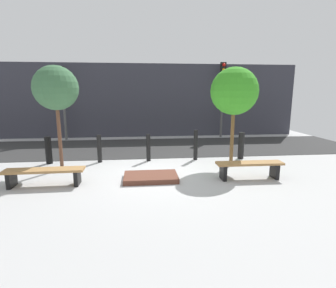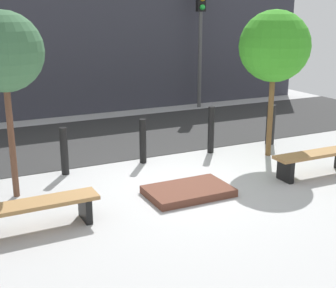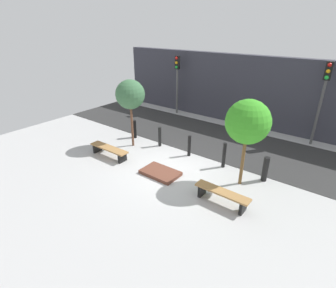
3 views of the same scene
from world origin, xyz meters
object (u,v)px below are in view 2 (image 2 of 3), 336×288
bollard_right (211,130)px  planter_bed (188,191)px  bench_left (31,210)px  bollard_left (64,151)px  bollard_far_right (271,124)px  tree_behind_right_bench (274,47)px  bench_right (316,159)px  bollard_center (143,141)px  traffic_light_mid_west (201,25)px  tree_behind_left_bench (3,52)px

bollard_right → planter_bed: bearing=-129.6°
bench_left → bollard_left: (1.03, 2.18, 0.15)m
bollard_far_right → tree_behind_right_bench: bearing=-129.9°
bench_right → bollard_center: (-2.67, 2.18, 0.13)m
planter_bed → tree_behind_right_bench: size_ratio=0.46×
bench_left → traffic_light_mid_west: bearing=44.6°
planter_bed → bench_left: bearing=-175.7°
tree_behind_left_bench → bench_right: bearing=-15.2°
tree_behind_left_bench → tree_behind_right_bench: size_ratio=1.00×
bollard_center → bollard_right: size_ratio=0.89×
bench_left → tree_behind_left_bench: tree_behind_left_bench is taller
bollard_left → tree_behind_right_bench: bearing=-9.6°
bollard_left → traffic_light_mid_west: 7.52m
tree_behind_right_bench → bollard_right: tree_behind_right_bench is taller
bollard_left → bollard_far_right: size_ratio=0.99×
bollard_left → bollard_center: 1.64m
bollard_center → tree_behind_right_bench: bearing=-15.3°
tree_behind_right_bench → bollard_right: 2.21m
bench_left → traffic_light_mid_west: traffic_light_mid_west is taller
bench_left → bollard_far_right: size_ratio=2.07×
tree_behind_left_bench → bollard_right: (4.30, 0.73, -1.90)m
tree_behind_right_bench → traffic_light_mid_west: bearing=76.3°
bollard_far_right → bench_left: bearing=-159.9°
bench_left → tree_behind_right_bench: bearing=14.4°
bench_left → bollard_right: bollard_right is taller
bollard_center → bollard_right: bearing=0.0°
bench_left → bench_right: size_ratio=1.08×
bollard_center → bollard_far_right: (3.27, 0.00, 0.00)m
planter_bed → bollard_far_right: bearing=31.1°
bench_right → tree_behind_right_bench: size_ratio=0.59×
bollard_right → bench_left: bearing=-153.2°
bench_right → bollard_right: size_ratio=1.73×
tree_behind_right_bench → bollard_right: bearing=144.7°
planter_bed → bollard_left: size_ratio=1.54×
bollard_left → bollard_center: (1.64, 0.00, -0.00)m
bollard_center → bollard_right: (1.64, 0.00, 0.06)m
bollard_center → traffic_light_mid_west: 6.40m
bench_right → tree_behind_right_bench: (0.00, 1.45, 2.01)m
bollard_left → bollard_far_right: 4.91m
bollard_center → bollard_far_right: size_ratio=0.99×
bench_left → bollard_far_right: bearing=19.3°
traffic_light_mid_west → bollard_right: bearing=-116.9°
bench_right → tree_behind_right_bench: bearing=90.8°
bench_left → tree_behind_right_bench: size_ratio=0.63×
bollard_left → traffic_light_mid_west: (5.59, 4.55, 2.15)m
bench_right → traffic_light_mid_west: traffic_light_mid_west is taller
tree_behind_right_bench → traffic_light_mid_west: size_ratio=0.81×
bollard_left → bollard_far_right: bollard_far_right is taller
tree_behind_left_bench → bollard_center: tree_behind_left_bench is taller
bollard_center → bollard_far_right: 3.27m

